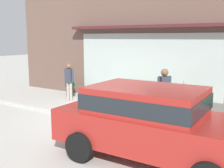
{
  "coord_description": "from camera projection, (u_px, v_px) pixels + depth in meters",
  "views": [
    {
      "loc": [
        5.07,
        -7.07,
        2.66
      ],
      "look_at": [
        -0.35,
        1.2,
        0.99
      ],
      "focal_mm": 44.53,
      "sensor_mm": 36.0,
      "label": 1
    }
  ],
  "objects": [
    {
      "name": "ground_plane",
      "position": [
        101.0,
        120.0,
        9.01
      ],
      "size": [
        60.0,
        60.0,
        0.0
      ],
      "primitive_type": "plane",
      "color": "#B2AFA8"
    },
    {
      "name": "storefront",
      "position": [
        146.0,
        42.0,
        11.23
      ],
      "size": [
        14.0,
        0.81,
        5.07
      ],
      "color": "brown",
      "rests_on": "ground_plane"
    },
    {
      "name": "potted_plant_low_front",
      "position": [
        70.0,
        86.0,
        12.78
      ],
      "size": [
        0.46,
        0.46,
        0.77
      ],
      "color": "#33473D",
      "rests_on": "ground_plane"
    },
    {
      "name": "parked_car_red",
      "position": [
        151.0,
        119.0,
        5.96
      ],
      "size": [
        4.38,
        2.06,
        1.61
      ],
      "rotation": [
        0.0,
        0.0,
        0.03
      ],
      "color": "maroon",
      "rests_on": "ground_plane"
    },
    {
      "name": "potted_plant_window_right",
      "position": [
        162.0,
        92.0,
        10.55
      ],
      "size": [
        0.37,
        0.37,
        1.25
      ],
      "color": "#9E6042",
      "rests_on": "ground_plane"
    },
    {
      "name": "potted_plant_by_entrance",
      "position": [
        133.0,
        94.0,
        11.13
      ],
      "size": [
        0.56,
        0.56,
        0.77
      ],
      "color": "#B7B2A3",
      "rests_on": "ground_plane"
    },
    {
      "name": "curb_strip",
      "position": [
        97.0,
        120.0,
        8.84
      ],
      "size": [
        14.0,
        0.24,
        0.12
      ],
      "primitive_type": "cube",
      "color": "#B2B2AD",
      "rests_on": "ground_plane"
    },
    {
      "name": "fire_hydrant",
      "position": [
        139.0,
        106.0,
        9.12
      ],
      "size": [
        0.42,
        0.39,
        0.83
      ],
      "color": "gold",
      "rests_on": "ground_plane"
    },
    {
      "name": "pedestrian_passerby",
      "position": [
        69.0,
        79.0,
        11.67
      ],
      "size": [
        0.49,
        0.21,
        1.58
      ],
      "rotation": [
        0.0,
        0.0,
        3.12
      ],
      "color": "#9E9384",
      "rests_on": "ground_plane"
    },
    {
      "name": "pedestrian_with_handbag",
      "position": [
        163.0,
        92.0,
        8.51
      ],
      "size": [
        0.45,
        0.56,
        1.72
      ],
      "rotation": [
        0.0,
        0.0,
        4.12
      ],
      "color": "brown",
      "rests_on": "ground_plane"
    },
    {
      "name": "potted_plant_near_hydrant",
      "position": [
        183.0,
        97.0,
        9.81
      ],
      "size": [
        0.25,
        0.25,
        1.17
      ],
      "color": "#33473D",
      "rests_on": "ground_plane"
    }
  ]
}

